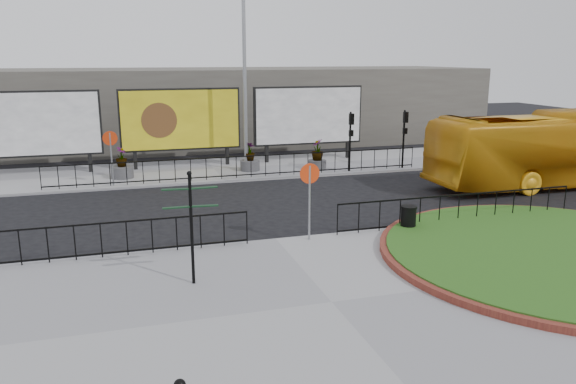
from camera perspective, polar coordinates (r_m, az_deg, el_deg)
name	(u,v)px	position (r m, az deg, el deg)	size (l,w,h in m)	color
ground	(276,242)	(18.10, -1.27, -5.10)	(90.00, 90.00, 0.00)	black
pavement_near	(332,304)	(13.67, 4.45, -11.31)	(30.00, 10.00, 0.12)	gray
pavement_far	(214,170)	(29.46, -7.52, 2.26)	(44.00, 6.00, 0.12)	gray
brick_edge	(560,254)	(18.27, 25.88, -5.65)	(10.40, 10.40, 0.18)	brown
grass_lawn	(560,253)	(18.26, 25.89, -5.59)	(10.00, 10.00, 0.22)	#1E4312
railing_near_left	(75,242)	(17.09, -20.84, -4.81)	(10.00, 0.10, 1.10)	black
railing_near_right	(459,209)	(20.30, 16.94, -1.65)	(9.00, 0.10, 1.10)	black
railing_far	(244,167)	(26.92, -4.52, 2.58)	(18.00, 0.10, 1.10)	black
speed_sign_far	(111,146)	(26.23, -17.57, 4.46)	(0.64, 0.07, 2.47)	gray
speed_sign_near	(310,185)	(17.50, 2.20, 0.76)	(0.64, 0.07, 2.47)	gray
billboard_left	(34,124)	(29.94, -24.36, 6.27)	(6.20, 0.31, 4.10)	black
billboard_mid	(181,120)	(29.83, -10.85, 7.21)	(6.20, 0.31, 4.10)	black
billboard_right	(308,116)	(31.33, 2.09, 7.74)	(6.20, 0.31, 4.10)	black
lamp_post	(245,77)	(28.21, -4.41, 11.59)	(0.74, 0.18, 9.23)	gray
signal_pole_a	(351,132)	(28.38, 6.38, 6.03)	(0.22, 0.26, 3.00)	black
signal_pole_b	(405,130)	(29.67, 11.75, 6.16)	(0.22, 0.26, 3.00)	black
building_backdrop	(189,106)	(38.94, -10.07, 8.55)	(40.00, 10.00, 5.00)	#5B5850
fingerpost_sign	(191,217)	(14.26, -9.82, -2.49)	(1.38, 0.27, 2.95)	black
litter_bin	(408,219)	(19.01, 12.13, -2.68)	(0.54, 0.54, 0.89)	black
bus	(556,149)	(28.35, 25.61, 3.95)	(2.86, 12.20, 3.40)	orange
planter_a	(122,168)	(28.02, -16.51, 2.39)	(1.06, 1.06, 1.50)	#4C4C4F
planter_b	(250,161)	(28.70, -3.89, 3.20)	(0.99, 0.99, 1.46)	#4C4C4F
planter_c	(317,157)	(28.91, 3.00, 3.55)	(0.92, 0.92, 1.58)	#4C4C4F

